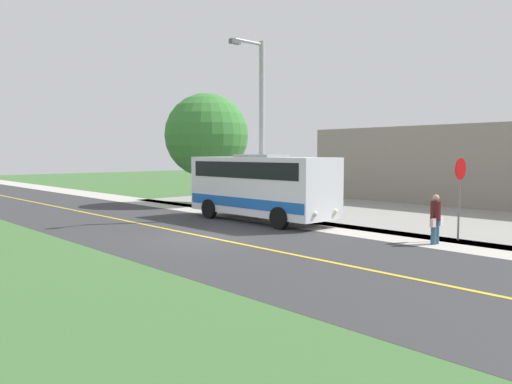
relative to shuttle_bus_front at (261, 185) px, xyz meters
name	(u,v)px	position (x,y,z in m)	size (l,w,h in m)	color
ground_plane	(209,238)	(4.45, 1.98, -1.64)	(120.00, 120.00, 0.00)	#3D6633
road_surface	(209,238)	(4.45, 1.98, -1.64)	(8.00, 100.00, 0.01)	#333335
sidewalk	(305,224)	(-0.75, 1.98, -1.64)	(2.40, 100.00, 0.01)	#B2ADA3
parking_lot_surface	(451,216)	(-7.95, 4.98, -1.64)	(14.00, 36.00, 0.01)	gray
road_centre_line	(209,237)	(4.45, 1.98, -1.63)	(0.16, 100.00, 0.00)	gold
shuttle_bus_front	(261,185)	(0.00, 0.00, 0.00)	(2.56, 7.53, 2.99)	white
pedestrian_with_bags	(436,218)	(-0.34, 8.16, -0.75)	(0.72, 0.34, 1.67)	#335972
stop_sign	(460,184)	(-1.65, 8.35, 0.32)	(0.76, 0.07, 2.88)	slate
street_light_pole	(260,122)	(-0.42, -0.53, 2.82)	(1.97, 0.24, 8.10)	#9E9EA3
tree_curbside	(207,135)	(-2.95, -7.88, 2.46)	(4.99, 4.99, 6.61)	#4C3826
commercial_building	(511,165)	(-16.95, 4.31, 0.70)	(10.00, 22.42, 4.68)	gray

